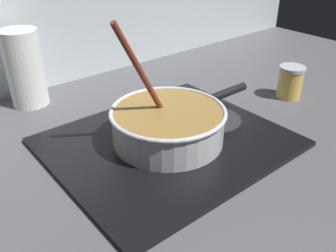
% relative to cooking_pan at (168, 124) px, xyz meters
% --- Properties ---
extents(ground, '(2.40, 1.60, 0.04)m').
position_rel_cooking_pan_xyz_m(ground, '(-0.03, -0.25, -0.08)').
color(ground, '#4C4C51').
extents(backsplash_wall, '(2.40, 0.02, 0.55)m').
position_rel_cooking_pan_xyz_m(backsplash_wall, '(-0.03, 0.54, 0.22)').
color(backsplash_wall, silver).
rests_on(backsplash_wall, ground).
extents(hob_plate, '(0.56, 0.48, 0.01)m').
position_rel_cooking_pan_xyz_m(hob_plate, '(-0.00, -0.00, -0.05)').
color(hob_plate, black).
rests_on(hob_plate, ground).
extents(burner_ring, '(0.21, 0.21, 0.01)m').
position_rel_cooking_pan_xyz_m(burner_ring, '(-0.00, -0.00, -0.04)').
color(burner_ring, '#592D0C').
rests_on(burner_ring, hob_plate).
extents(spare_burner, '(0.15, 0.15, 0.01)m').
position_rel_cooking_pan_xyz_m(spare_burner, '(0.16, -0.00, -0.04)').
color(spare_burner, '#262628').
rests_on(spare_burner, hob_plate).
extents(cooking_pan, '(0.42, 0.28, 0.31)m').
position_rel_cooking_pan_xyz_m(cooking_pan, '(0.00, 0.00, 0.00)').
color(cooking_pan, silver).
rests_on(cooking_pan, hob_plate).
extents(condiment_jar, '(0.08, 0.08, 0.10)m').
position_rel_cooking_pan_xyz_m(condiment_jar, '(0.47, -0.02, -0.01)').
color(condiment_jar, gold).
rests_on(condiment_jar, ground).
extents(paper_towel_roll, '(0.11, 0.11, 0.23)m').
position_rel_cooking_pan_xyz_m(paper_towel_roll, '(-0.18, 0.45, 0.06)').
color(paper_towel_roll, white).
rests_on(paper_towel_roll, ground).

